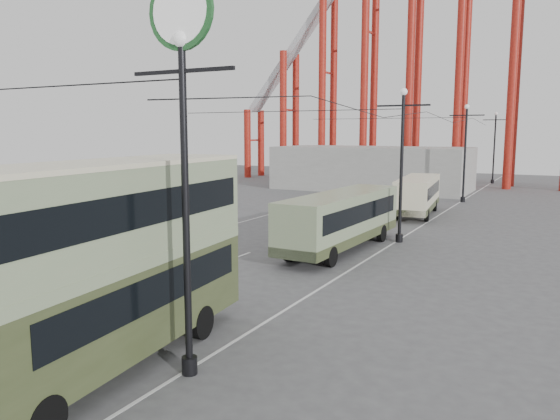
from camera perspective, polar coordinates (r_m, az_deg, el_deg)
The scene contains 12 objects.
ground at distance 21.78m, azimuth -16.44°, elevation -10.20°, with size 160.00×160.00×0.00m, color #4C4C4E.
road_markings at distance 38.26m, azimuth 3.69°, elevation -1.99°, with size 12.52×120.00×0.01m.
lamp_post_near at distance 14.78m, azimuth -10.13°, elevation 12.40°, with size 3.20×0.44×10.80m.
lamp_post_mid at distance 33.91m, azimuth 12.57°, elevation 4.49°, with size 3.20×0.44×9.32m.
lamp_post_far at distance 55.39m, azimuth 18.76°, elevation 5.60°, with size 3.20×0.44×9.32m.
lamp_post_distant at distance 77.17m, azimuth 21.48°, elevation 6.07°, with size 3.20×0.44×9.32m.
roller_coaster at distance 75.29m, azimuth 15.24°, elevation 20.30°, with size 52.95×5.00×55.48m.
fairground_shed at distance 65.12m, azimuth 9.57°, elevation 4.32°, with size 22.00×10.00×5.00m, color gray.
double_decker_bus at distance 15.96m, azimuth -18.00°, elevation -4.59°, with size 3.84×11.27×5.93m.
single_decker_green at distance 31.32m, azimuth 6.41°, elevation -0.86°, with size 3.11×11.72×3.29m.
single_decker_cream at distance 45.83m, azimuth 14.21°, elevation 1.64°, with size 3.63×10.10×3.07m.
pedestrian at distance 30.25m, azimuth 5.01°, elevation -3.07°, with size 0.63×0.41×1.72m, color black.
Camera 1 is at (14.68, -14.60, 6.74)m, focal length 35.00 mm.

